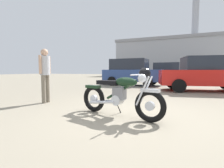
{
  "coord_description": "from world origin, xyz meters",
  "views": [
    {
      "loc": [
        0.73,
        -3.59,
        1.0
      ],
      "look_at": [
        -0.51,
        0.18,
        0.67
      ],
      "focal_mm": 26.17,
      "sensor_mm": 36.0,
      "label": 1
    }
  ],
  "objects_px": {
    "blue_hatchback_right": "(205,74)",
    "dark_sedan_left": "(132,72)",
    "vintage_motorcycle": "(121,94)",
    "bystander": "(45,70)",
    "pale_sedan_back": "(165,71)"
  },
  "relations": [
    {
      "from": "bystander",
      "to": "blue_hatchback_right",
      "type": "xyz_separation_m",
      "value": [
        5.35,
        4.8,
        -0.18
      ]
    },
    {
      "from": "vintage_motorcycle",
      "to": "pale_sedan_back",
      "type": "height_order",
      "value": "pale_sedan_back"
    },
    {
      "from": "blue_hatchback_right",
      "to": "pale_sedan_back",
      "type": "xyz_separation_m",
      "value": [
        -1.86,
        8.2,
        0.08
      ]
    },
    {
      "from": "vintage_motorcycle",
      "to": "pale_sedan_back",
      "type": "relative_size",
      "value": 0.49
    },
    {
      "from": "vintage_motorcycle",
      "to": "bystander",
      "type": "bearing_deg",
      "value": -178.62
    },
    {
      "from": "vintage_motorcycle",
      "to": "dark_sedan_left",
      "type": "bearing_deg",
      "value": 117.1
    },
    {
      "from": "vintage_motorcycle",
      "to": "dark_sedan_left",
      "type": "xyz_separation_m",
      "value": [
        -1.31,
        7.68,
        0.43
      ]
    },
    {
      "from": "pale_sedan_back",
      "to": "dark_sedan_left",
      "type": "xyz_separation_m",
      "value": [
        -2.17,
        -6.08,
        0.0
      ]
    },
    {
      "from": "pale_sedan_back",
      "to": "dark_sedan_left",
      "type": "bearing_deg",
      "value": 80.07
    },
    {
      "from": "vintage_motorcycle",
      "to": "dark_sedan_left",
      "type": "distance_m",
      "value": 7.8
    },
    {
      "from": "dark_sedan_left",
      "to": "vintage_motorcycle",
      "type": "bearing_deg",
      "value": -74.42
    },
    {
      "from": "blue_hatchback_right",
      "to": "dark_sedan_left",
      "type": "xyz_separation_m",
      "value": [
        -4.03,
        2.12,
        0.08
      ]
    },
    {
      "from": "bystander",
      "to": "dark_sedan_left",
      "type": "xyz_separation_m",
      "value": [
        1.32,
        6.92,
        -0.1
      ]
    },
    {
      "from": "vintage_motorcycle",
      "to": "bystander",
      "type": "xyz_separation_m",
      "value": [
        -2.63,
        0.76,
        0.53
      ]
    },
    {
      "from": "vintage_motorcycle",
      "to": "blue_hatchback_right",
      "type": "relative_size",
      "value": 0.46
    }
  ]
}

